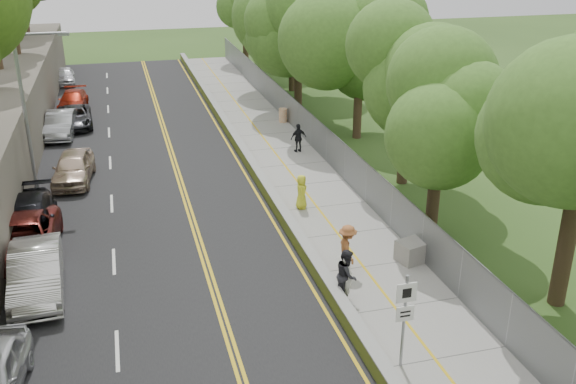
# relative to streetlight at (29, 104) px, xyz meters

# --- Properties ---
(ground) EXTENTS (140.00, 140.00, 0.00)m
(ground) POSITION_rel_streetlight_xyz_m (10.46, -14.00, -4.64)
(ground) COLOR #33511E
(ground) RESTS_ON ground
(road) EXTENTS (11.20, 66.00, 0.04)m
(road) POSITION_rel_streetlight_xyz_m (5.06, 1.00, -4.62)
(road) COLOR black
(road) RESTS_ON ground
(sidewalk) EXTENTS (4.20, 66.00, 0.05)m
(sidewalk) POSITION_rel_streetlight_xyz_m (13.01, 1.00, -4.61)
(sidewalk) COLOR gray
(sidewalk) RESTS_ON ground
(jersey_barrier) EXTENTS (0.42, 66.00, 0.60)m
(jersey_barrier) POSITION_rel_streetlight_xyz_m (10.71, 1.00, -4.34)
(jersey_barrier) COLOR #B4DE36
(jersey_barrier) RESTS_ON ground
(chainlink_fence) EXTENTS (0.04, 66.00, 2.00)m
(chainlink_fence) POSITION_rel_streetlight_xyz_m (15.11, 1.00, -3.64)
(chainlink_fence) COLOR slate
(chainlink_fence) RESTS_ON ground
(trees_fenceside) EXTENTS (7.00, 66.00, 14.00)m
(trees_fenceside) POSITION_rel_streetlight_xyz_m (17.46, 1.00, 2.36)
(trees_fenceside) COLOR #4D7F2B
(trees_fenceside) RESTS_ON ground
(streetlight) EXTENTS (2.52, 0.22, 8.00)m
(streetlight) POSITION_rel_streetlight_xyz_m (0.00, 0.00, 0.00)
(streetlight) COLOR gray
(streetlight) RESTS_ON ground
(signpost) EXTENTS (0.62, 0.09, 3.10)m
(signpost) POSITION_rel_streetlight_xyz_m (11.51, -17.02, -2.68)
(signpost) COLOR gray
(signpost) RESTS_ON sidewalk
(construction_barrel) EXTENTS (0.57, 0.57, 0.93)m
(construction_barrel) POSITION_rel_streetlight_xyz_m (14.76, 9.40, -4.12)
(construction_barrel) COLOR orange
(construction_barrel) RESTS_ON sidewalk
(concrete_block) EXTENTS (1.44, 1.22, 0.83)m
(concrete_block) POSITION_rel_streetlight_xyz_m (14.76, -11.00, -4.17)
(concrete_block) COLOR gray
(concrete_block) RESTS_ON sidewalk
(car_1) EXTENTS (2.04, 5.12, 1.65)m
(car_1) POSITION_rel_streetlight_xyz_m (0.61, -9.70, -3.77)
(car_1) COLOR beige
(car_1) RESTS_ON road
(car_2) EXTENTS (2.69, 5.65, 1.56)m
(car_2) POSITION_rel_streetlight_xyz_m (-0.14, -6.61, -3.82)
(car_2) COLOR maroon
(car_2) RESTS_ON road
(car_3) EXTENTS (2.47, 5.65, 1.62)m
(car_3) POSITION_rel_streetlight_xyz_m (-0.14, -4.84, -3.79)
(car_3) COLOR black
(car_3) RESTS_ON road
(car_4) EXTENTS (2.30, 4.75, 1.56)m
(car_4) POSITION_rel_streetlight_xyz_m (1.46, 1.47, -3.82)
(car_4) COLOR tan
(car_4) RESTS_ON road
(car_5) EXTENTS (1.95, 4.78, 1.54)m
(car_5) POSITION_rel_streetlight_xyz_m (0.39, 10.01, -3.83)
(car_5) COLOR #A3A6AA
(car_5) RESTS_ON road
(car_6) EXTENTS (2.42, 4.86, 1.32)m
(car_6) POSITION_rel_streetlight_xyz_m (1.13, 11.97, -3.94)
(car_6) COLOR black
(car_6) RESTS_ON road
(car_7) EXTENTS (2.19, 4.72, 1.33)m
(car_7) POSITION_rel_streetlight_xyz_m (0.87, 16.48, -3.93)
(car_7) COLOR #9C2411
(car_7) RESTS_ON road
(car_8) EXTENTS (1.84, 4.09, 1.36)m
(car_8) POSITION_rel_streetlight_xyz_m (-0.14, 25.42, -3.92)
(car_8) COLOR white
(car_8) RESTS_ON road
(painter_0) EXTENTS (0.78, 0.94, 1.65)m
(painter_0) POSITION_rel_streetlight_xyz_m (11.91, -4.89, -3.77)
(painter_0) COLOR yellow
(painter_0) RESTS_ON sidewalk
(painter_1) EXTENTS (0.52, 0.70, 1.75)m
(painter_1) POSITION_rel_streetlight_xyz_m (11.21, -13.00, -3.72)
(painter_1) COLOR silver
(painter_1) RESTS_ON sidewalk
(painter_2) EXTENTS (1.05, 1.15, 1.93)m
(painter_2) POSITION_rel_streetlight_xyz_m (11.21, -13.00, -3.63)
(painter_2) COLOR black
(painter_2) RESTS_ON sidewalk
(painter_3) EXTENTS (0.80, 1.29, 1.92)m
(painter_3) POSITION_rel_streetlight_xyz_m (11.91, -11.14, -3.63)
(painter_3) COLOR #9E592E
(painter_3) RESTS_ON sidewalk
(person_far) EXTENTS (1.05, 0.60, 1.69)m
(person_far) POSITION_rel_streetlight_xyz_m (14.04, 3.06, -3.74)
(person_far) COLOR black
(person_far) RESTS_ON sidewalk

